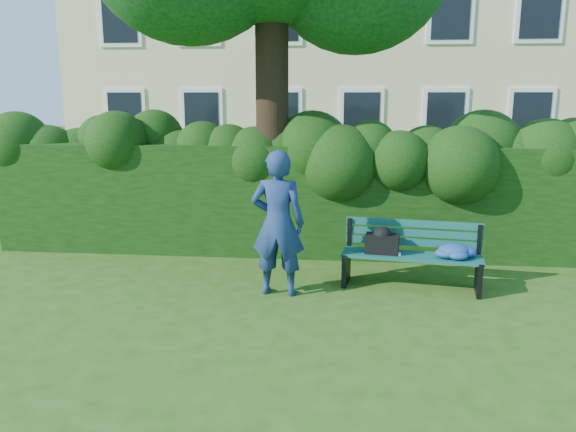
# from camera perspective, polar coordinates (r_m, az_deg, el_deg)

# --- Properties ---
(ground) EXTENTS (80.00, 80.00, 0.00)m
(ground) POSITION_cam_1_polar(r_m,az_deg,el_deg) (7.41, -0.48, -8.18)
(ground) COLOR #265410
(ground) RESTS_ON ground
(hedge) EXTENTS (10.00, 1.00, 1.80)m
(hedge) POSITION_cam_1_polar(r_m,az_deg,el_deg) (9.29, 1.02, 1.76)
(hedge) COLOR black
(hedge) RESTS_ON ground
(park_bench) EXTENTS (1.92, 0.81, 0.89)m
(park_bench) POSITION_cam_1_polar(r_m,az_deg,el_deg) (7.80, 12.83, -3.55)
(park_bench) COLOR #0D453C
(park_bench) RESTS_ON ground
(man_reading) EXTENTS (0.72, 0.50, 1.91)m
(man_reading) POSITION_cam_1_polar(r_m,az_deg,el_deg) (7.25, -1.03, -0.75)
(man_reading) COLOR navy
(man_reading) RESTS_ON ground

